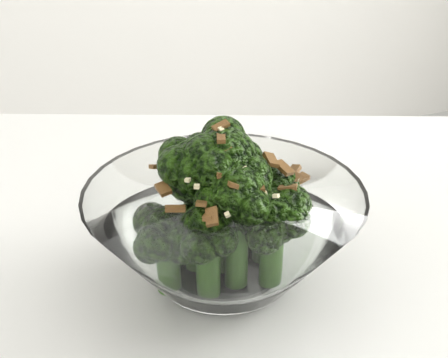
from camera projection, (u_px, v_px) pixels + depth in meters
name	position (u px, v px, depth m)	size (l,w,h in m)	color
broccoli_dish	(224.00, 227.00, 0.48)	(0.20, 0.20, 0.13)	white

